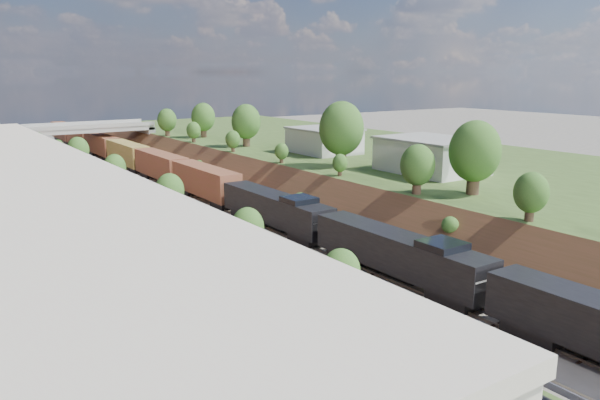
{
  "coord_description": "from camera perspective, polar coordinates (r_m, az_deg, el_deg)",
  "views": [
    {
      "loc": [
        -30.72,
        1.08,
        17.31
      ],
      "look_at": [
        -1.87,
        43.81,
        6.0
      ],
      "focal_mm": 35.0,
      "sensor_mm": 36.0,
      "label": 1
    }
  ],
  "objects": [
    {
      "name": "overpass",
      "position": [
        125.37,
        -19.78,
        5.97
      ],
      "size": [
        24.5,
        8.3,
        7.4
      ],
      "color": "gray",
      "rests_on": "ground"
    },
    {
      "name": "white_building_near",
      "position": [
        75.09,
        12.68,
        4.18
      ],
      "size": [
        9.0,
        12.0,
        4.0
      ],
      "primitive_type": "cube",
      "color": "silver",
      "rests_on": "platform_right"
    },
    {
      "name": "tree_right_large",
      "position": [
        62.09,
        16.69,
        4.52
      ],
      "size": [
        5.25,
        5.25,
        7.61
      ],
      "color": "#473323",
      "rests_on": "platform_right"
    },
    {
      "name": "road",
      "position": [
        62.07,
        -19.14,
        0.29
      ],
      "size": [
        8.0,
        180.0,
        0.1
      ],
      "primitive_type": "cube",
      "color": "black",
      "rests_on": "platform_left"
    },
    {
      "name": "rail_left_track",
      "position": [
        67.52,
        -8.24,
        -2.54
      ],
      "size": [
        1.58,
        180.0,
        0.18
      ],
      "primitive_type": "cube",
      "color": "gray",
      "rests_on": "ground"
    },
    {
      "name": "embankment_right",
      "position": [
        74.24,
        1.24,
        -1.12
      ],
      "size": [
        10.0,
        180.0,
        10.0
      ],
      "primitive_type": "cube",
      "rotation": [
        0.0,
        0.79,
        0.0
      ],
      "color": "brown",
      "rests_on": "ground"
    },
    {
      "name": "rail_right_track",
      "position": [
        69.84,
        -4.4,
        -1.94
      ],
      "size": [
        1.58,
        180.0,
        0.18
      ],
      "primitive_type": "cube",
      "color": "gray",
      "rests_on": "ground"
    },
    {
      "name": "guardrail",
      "position": [
        62.93,
        -15.53,
        1.14
      ],
      "size": [
        0.1,
        171.0,
        0.7
      ],
      "color": "#99999E",
      "rests_on": "platform_left"
    },
    {
      "name": "platform_right",
      "position": [
        88.04,
        13.04,
        2.37
      ],
      "size": [
        44.0,
        180.0,
        5.0
      ],
      "primitive_type": "cube",
      "color": "#3B5322",
      "rests_on": "ground"
    },
    {
      "name": "suv",
      "position": [
        39.16,
        -10.26,
        -4.62
      ],
      "size": [
        4.4,
        6.98,
        1.8
      ],
      "primitive_type": "imported",
      "rotation": [
        0.0,
        0.0,
        0.23
      ],
      "color": "black",
      "rests_on": "road"
    },
    {
      "name": "white_building_far",
      "position": [
        91.18,
        2.35,
        5.74
      ],
      "size": [
        8.0,
        10.0,
        3.6
      ],
      "primitive_type": "cube",
      "color": "silver",
      "rests_on": "platform_right"
    },
    {
      "name": "embankment_left",
      "position": [
        64.5,
        -14.97,
        -3.63
      ],
      "size": [
        10.0,
        180.0,
        10.0
      ],
      "primitive_type": "cube",
      "rotation": [
        0.0,
        0.79,
        0.0
      ],
      "color": "brown",
      "rests_on": "ground"
    },
    {
      "name": "tree_left_crest",
      "position": [
        28.66,
        10.37,
        -8.83
      ],
      "size": [
        2.45,
        2.45,
        3.55
      ],
      "color": "#473323",
      "rests_on": "platform_left"
    },
    {
      "name": "freight_train",
      "position": [
        95.07,
        -13.11,
        3.18
      ],
      "size": [
        3.13,
        159.36,
        4.66
      ],
      "color": "black",
      "rests_on": "ground"
    }
  ]
}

